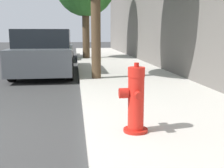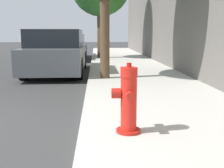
{
  "view_description": "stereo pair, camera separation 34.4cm",
  "coord_description": "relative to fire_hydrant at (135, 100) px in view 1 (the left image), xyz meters",
  "views": [
    {
      "loc": [
        1.78,
        -3.27,
        1.33
      ],
      "look_at": [
        2.38,
        1.19,
        0.51
      ],
      "focal_mm": 45.0,
      "sensor_mm": 36.0,
      "label": 1
    },
    {
      "loc": [
        2.13,
        -3.3,
        1.33
      ],
      "look_at": [
        2.38,
        1.19,
        0.51
      ],
      "focal_mm": 45.0,
      "sensor_mm": 36.0,
      "label": 2
    }
  ],
  "objects": [
    {
      "name": "sidewalk_slab",
      "position": [
        0.82,
        0.01,
        -0.46
      ],
      "size": [
        2.86,
        40.0,
        0.12
      ],
      "color": "beige",
      "rests_on": "ground_plane"
    },
    {
      "name": "fire_hydrant",
      "position": [
        0.0,
        0.0,
        0.0
      ],
      "size": [
        0.36,
        0.38,
        0.86
      ],
      "color": "red",
      "rests_on": "sidewalk_slab"
    },
    {
      "name": "parked_car_near",
      "position": [
        -1.68,
        6.04,
        0.18
      ],
      "size": [
        1.8,
        4.13,
        1.44
      ],
      "color": "#4C5156",
      "rests_on": "ground_plane"
    },
    {
      "name": "parked_car_mid",
      "position": [
        -1.87,
        11.46,
        0.1
      ],
      "size": [
        1.85,
        4.42,
        1.27
      ],
      "color": "navy",
      "rests_on": "ground_plane"
    }
  ]
}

